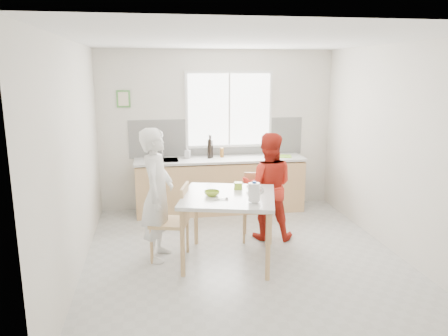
% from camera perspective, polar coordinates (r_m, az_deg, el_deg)
% --- Properties ---
extents(ground, '(4.50, 4.50, 0.00)m').
position_cam_1_polar(ground, '(5.74, 2.59, -11.62)').
color(ground, '#B7B7B2').
rests_on(ground, ground).
extents(room_shell, '(4.50, 4.50, 4.50)m').
position_cam_1_polar(room_shell, '(5.28, 2.77, 4.88)').
color(room_shell, silver).
rests_on(room_shell, ground).
extents(window, '(1.50, 0.06, 1.30)m').
position_cam_1_polar(window, '(7.48, 0.67, 7.63)').
color(window, white).
rests_on(window, room_shell).
extents(backsplash, '(3.00, 0.02, 0.65)m').
position_cam_1_polar(backsplash, '(7.52, -0.86, 4.00)').
color(backsplash, white).
rests_on(backsplash, room_shell).
extents(picture_frame, '(0.22, 0.03, 0.28)m').
position_cam_1_polar(picture_frame, '(7.37, -13.01, 8.79)').
color(picture_frame, '#519644').
rests_on(picture_frame, room_shell).
extents(kitchen_counter, '(2.84, 0.64, 1.37)m').
position_cam_1_polar(kitchen_counter, '(7.41, -0.53, -2.51)').
color(kitchen_counter, tan).
rests_on(kitchen_counter, ground).
extents(dining_table, '(1.37, 1.37, 0.86)m').
position_cam_1_polar(dining_table, '(5.39, 0.60, -4.44)').
color(dining_table, silver).
rests_on(dining_table, ground).
extents(chair_left, '(0.55, 0.55, 0.97)m').
position_cam_1_polar(chair_left, '(5.57, -6.41, -6.57)').
color(chair_left, tan).
rests_on(chair_left, ground).
extents(chair_far, '(0.52, 0.52, 0.93)m').
position_cam_1_polar(chair_far, '(6.24, 4.46, -4.60)').
color(chair_far, tan).
rests_on(chair_far, ground).
extents(person_white, '(0.55, 0.70, 1.68)m').
position_cam_1_polar(person_white, '(5.52, -8.71, -3.45)').
color(person_white, white).
rests_on(person_white, ground).
extents(person_red, '(0.86, 0.75, 1.52)m').
position_cam_1_polar(person_red, '(6.18, 5.74, -2.39)').
color(person_red, red).
rests_on(person_red, ground).
extents(bowl_green, '(0.23, 0.23, 0.06)m').
position_cam_1_polar(bowl_green, '(5.33, -1.58, -3.33)').
color(bowl_green, '#93B529').
rests_on(bowl_green, dining_table).
extents(bowl_white, '(0.24, 0.24, 0.05)m').
position_cam_1_polar(bowl_white, '(5.59, 3.90, -2.66)').
color(bowl_white, white).
rests_on(bowl_white, dining_table).
extents(milk_jug, '(0.18, 0.13, 0.24)m').
position_cam_1_polar(milk_jug, '(5.05, 4.00, -3.13)').
color(milk_jug, white).
rests_on(milk_jug, dining_table).
extents(green_box, '(0.12, 0.12, 0.09)m').
position_cam_1_polar(green_box, '(5.62, 1.87, -2.33)').
color(green_box, '#98C22C').
rests_on(green_box, dining_table).
extents(spoon, '(0.16, 0.03, 0.01)m').
position_cam_1_polar(spoon, '(5.16, -0.49, -4.09)').
color(spoon, '#A5A5AA').
rests_on(spoon, dining_table).
extents(cutting_board, '(0.40, 0.33, 0.01)m').
position_cam_1_polar(cutting_board, '(7.49, 7.43, 1.54)').
color(cutting_board, '#7FC52D').
rests_on(cutting_board, kitchen_counter).
extents(wine_bottle_a, '(0.07, 0.07, 0.32)m').
position_cam_1_polar(wine_bottle_a, '(7.26, -1.91, 2.53)').
color(wine_bottle_a, black).
rests_on(wine_bottle_a, kitchen_counter).
extents(wine_bottle_b, '(0.07, 0.07, 0.30)m').
position_cam_1_polar(wine_bottle_b, '(7.33, -1.72, 2.55)').
color(wine_bottle_b, black).
rests_on(wine_bottle_b, kitchen_counter).
extents(jar_amber, '(0.06, 0.06, 0.16)m').
position_cam_1_polar(jar_amber, '(7.35, -0.27, 2.03)').
color(jar_amber, '#8F5A1F').
rests_on(jar_amber, kitchen_counter).
extents(soap_bottle, '(0.10, 0.11, 0.19)m').
position_cam_1_polar(soap_bottle, '(7.31, -4.80, 2.05)').
color(soap_bottle, '#999999').
rests_on(soap_bottle, kitchen_counter).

